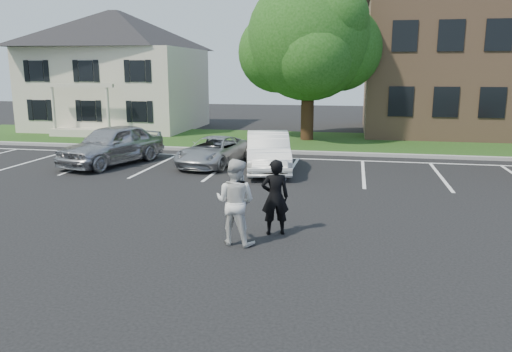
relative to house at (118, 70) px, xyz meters
The scene contains 11 objects.
ground_plane 24.14m from the house, 56.94° to the right, with size 90.00×90.00×0.00m, color black.
curb 15.71m from the house, 31.52° to the right, with size 40.00×0.30×0.15m, color gray.
grass_strip 14.11m from the house, 17.00° to the right, with size 44.00×8.00×0.08m, color #153E16.
stall_lines 18.53m from the house, 37.43° to the right, with size 34.00×5.36×0.01m.
house is the anchor object (origin of this frame).
tree 13.45m from the house, 14.77° to the right, with size 7.80×7.20×8.80m.
man_black_suit 24.11m from the house, 55.36° to the right, with size 0.67×0.44×1.83m, color black.
man_white_shirt 24.38m from the house, 57.99° to the right, with size 0.95×0.74×1.95m, color silver.
car_silver_west 13.62m from the house, 65.31° to the right, with size 1.95×4.86×1.66m, color #A5A5A9.
car_silver_minivan 15.39m from the house, 49.65° to the right, with size 1.93×4.20×1.17m, color #A1A3A8.
car_white_sedan 17.46m from the house, 45.09° to the right, with size 1.59×4.57×1.51m, color white.
Camera 1 is at (2.37, -11.05, 3.87)m, focal length 35.00 mm.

